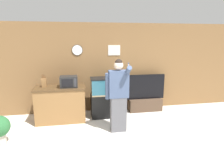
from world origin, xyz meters
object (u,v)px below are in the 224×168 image
Objects in this scene: person_standing at (118,95)px; tv_on_stand at (145,100)px; aquarium_on_stand at (106,97)px; counter_island at (61,104)px; microwave at (69,82)px; knife_block at (44,82)px.

tv_on_stand is at bearing 48.27° from person_standing.
person_standing reaches higher than aquarium_on_stand.
counter_island is 1.25m from aquarium_on_stand.
aquarium_on_stand is (1.00, 0.13, -0.51)m from microwave.
tv_on_stand is (2.46, 0.35, -0.14)m from counter_island.
person_standing is at bearing -82.69° from aquarium_on_stand.
microwave is 1.41m from person_standing.
knife_block is 0.30× the size of aquarium_on_stand.
counter_island is 0.71m from knife_block.
tv_on_stand is (2.85, 0.29, -0.73)m from knife_block.
tv_on_stand is (1.22, 0.27, -0.24)m from aquarium_on_stand.
counter_island is 0.65m from microwave.
aquarium_on_stand is at bearing -167.69° from tv_on_stand.
aquarium_on_stand reaches higher than tv_on_stand.
aquarium_on_stand is 0.65× the size of person_standing.
knife_block is at bearing 170.64° from counter_island.
microwave is 0.26× the size of person_standing.
aquarium_on_stand is (1.63, 0.02, -0.49)m from knife_block.
person_standing is at bearing -28.24° from knife_block.
knife_block is at bearing 151.76° from person_standing.
knife_block is at bearing 169.88° from microwave.
person_standing is (0.12, -0.96, 0.34)m from aquarium_on_stand.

